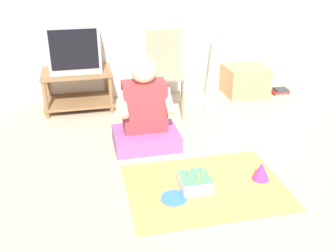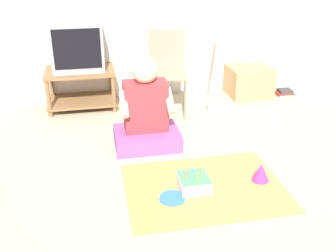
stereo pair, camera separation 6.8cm
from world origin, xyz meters
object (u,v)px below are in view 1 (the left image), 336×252
Objects in this scene: folding_chair at (164,66)px; birthday_cake at (195,182)px; cardboard_box_stack at (245,80)px; party_hat_blue at (261,171)px; paper_plate at (174,198)px; tv at (74,47)px; book_pile at (280,91)px; person_seated at (145,114)px; dust_mop at (215,78)px.

folding_chair is 3.85× the size of birthday_cake.
cardboard_box_stack reaches higher than party_hat_blue.
folding_chair is 1.71m from paper_plate.
birthday_cake reaches higher than paper_plate.
party_hat_blue is (-0.61, -1.78, -0.09)m from cardboard_box_stack.
tv is at bearing 107.77° from paper_plate.
tv is at bearing 177.03° from book_pile.
cardboard_box_stack is 0.55× the size of person_seated.
dust_mop is (-0.46, -0.21, 0.13)m from cardboard_box_stack.
folding_chair is 1.62m from party_hat_blue.
folding_chair is at bearing 66.09° from person_seated.
party_hat_blue is at bearing -53.80° from tv.
birthday_cake is (0.79, -1.81, -0.62)m from tv.
birthday_cake is 0.53m from party_hat_blue.
tv reaches higher than folding_chair.
book_pile is (2.35, -0.12, -0.64)m from tv.
cardboard_box_stack is (1.93, -0.02, -0.50)m from tv.
dust_mop is at bearing 62.75° from paper_plate.
tv reaches higher than person_seated.
tv is 0.49× the size of dust_mop.
book_pile is at bearing -13.85° from cardboard_box_stack.
party_hat_blue is at bearing -108.98° from cardboard_box_stack.
person_seated is (-0.91, -0.80, -0.01)m from dust_mop.
tv is at bearing 126.20° from party_hat_blue.
birthday_cake is (-1.56, -1.69, 0.02)m from book_pile.
party_hat_blue is at bearing 1.34° from birthday_cake.
person_seated is at bearing 93.32° from paper_plate.
party_hat_blue is 0.72m from paper_plate.
dust_mop is at bearing -8.93° from tv.
tv reaches higher than party_hat_blue.
person_seated reaches higher than birthday_cake.
party_hat_blue is 0.75× the size of paper_plate.
folding_chair is at bearing -174.04° from dust_mop.
paper_plate is (-1.32, -1.89, -0.16)m from cardboard_box_stack.
book_pile is 1.34× the size of party_hat_blue.
dust_mop is at bearing 41.18° from person_seated.
dust_mop is 1.25× the size of person_seated.
folding_chair is 1.54m from book_pile.
person_seated is 4.57× the size of paper_plate.
book_pile is (1.46, 0.17, -0.46)m from folding_chair.
folding_chair is (0.89, -0.29, -0.18)m from tv.
book_pile is at bearing -2.97° from tv.
tv is 2.31m from party_hat_blue.
paper_plate is at bearing -171.68° from party_hat_blue.
paper_plate is (-0.86, -1.67, -0.29)m from dust_mop.
tv is at bearing 118.53° from person_seated.
cardboard_box_stack reaches higher than book_pile.
person_seated reaches higher than folding_chair.
person_seated is 0.85m from birthday_cake.
folding_chair is 1.59m from birthday_cake.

